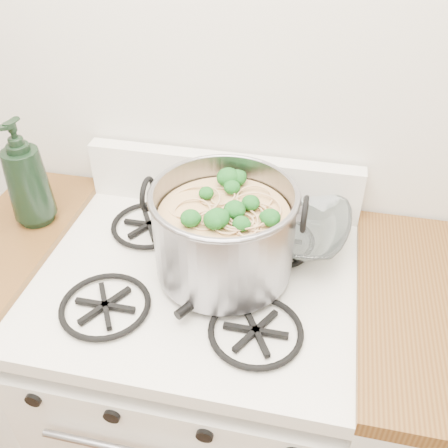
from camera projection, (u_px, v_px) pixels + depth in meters
gas_range at (201, 389)px, 1.49m from camera, size 0.76×0.66×0.92m
counter_left at (45, 353)px, 1.56m from camera, size 0.25×0.65×0.92m
stock_pot at (224, 233)px, 1.13m from camera, size 0.36×0.33×0.22m
spatula at (255, 257)px, 1.20m from camera, size 0.41×0.41×0.02m
glass_bowl at (289, 234)px, 1.27m from camera, size 0.13×0.13×0.03m
bottle at (25, 173)px, 1.26m from camera, size 0.14×0.14×0.29m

